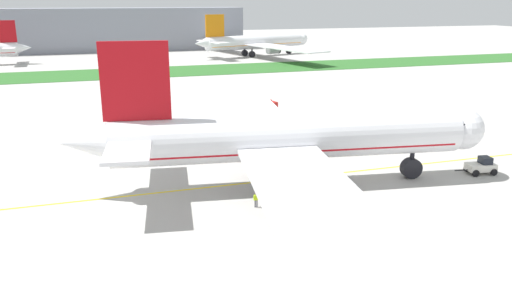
{
  "coord_description": "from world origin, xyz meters",
  "views": [
    {
      "loc": [
        -20.1,
        -55.54,
        22.12
      ],
      "look_at": [
        -1.44,
        4.73,
        3.84
      ],
      "focal_mm": 35.45,
      "sensor_mm": 36.0,
      "label": 1
    }
  ],
  "objects_px": {
    "ground_crew_wingwalker_port": "(256,198)",
    "airliner_foreground": "(284,138)",
    "parked_airliner_far_centre": "(254,42)",
    "pushback_tug": "(481,166)",
    "service_truck_baggage_loader": "(262,107)"
  },
  "relations": [
    {
      "from": "pushback_tug",
      "to": "ground_crew_wingwalker_port",
      "type": "bearing_deg",
      "value": -176.53
    },
    {
      "from": "service_truck_baggage_loader",
      "to": "parked_airliner_far_centre",
      "type": "height_order",
      "value": "parked_airliner_far_centre"
    },
    {
      "from": "airliner_foreground",
      "to": "parked_airliner_far_centre",
      "type": "bearing_deg",
      "value": 74.48
    },
    {
      "from": "airliner_foreground",
      "to": "parked_airliner_far_centre",
      "type": "height_order",
      "value": "airliner_foreground"
    },
    {
      "from": "pushback_tug",
      "to": "parked_airliner_far_centre",
      "type": "distance_m",
      "value": 141.5
    },
    {
      "from": "parked_airliner_far_centre",
      "to": "service_truck_baggage_loader",
      "type": "bearing_deg",
      "value": -106.12
    },
    {
      "from": "pushback_tug",
      "to": "parked_airliner_far_centre",
      "type": "xyz_separation_m",
      "value": [
        11.93,
        140.93,
        4.52
      ]
    },
    {
      "from": "ground_crew_wingwalker_port",
      "to": "airliner_foreground",
      "type": "bearing_deg",
      "value": 46.29
    },
    {
      "from": "pushback_tug",
      "to": "service_truck_baggage_loader",
      "type": "bearing_deg",
      "value": 112.08
    },
    {
      "from": "airliner_foreground",
      "to": "pushback_tug",
      "type": "bearing_deg",
      "value": -7.64
    },
    {
      "from": "airliner_foreground",
      "to": "service_truck_baggage_loader",
      "type": "xyz_separation_m",
      "value": [
        9.4,
        37.96,
        -4.39
      ]
    },
    {
      "from": "airliner_foreground",
      "to": "parked_airliner_far_centre",
      "type": "xyz_separation_m",
      "value": [
        38.15,
        137.41,
        -0.46
      ]
    },
    {
      "from": "airliner_foreground",
      "to": "parked_airliner_far_centre",
      "type": "distance_m",
      "value": 142.61
    },
    {
      "from": "ground_crew_wingwalker_port",
      "to": "pushback_tug",
      "type": "bearing_deg",
      "value": 3.47
    },
    {
      "from": "ground_crew_wingwalker_port",
      "to": "service_truck_baggage_loader",
      "type": "xyz_separation_m",
      "value": [
        14.59,
        43.38,
        0.59
      ]
    }
  ]
}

